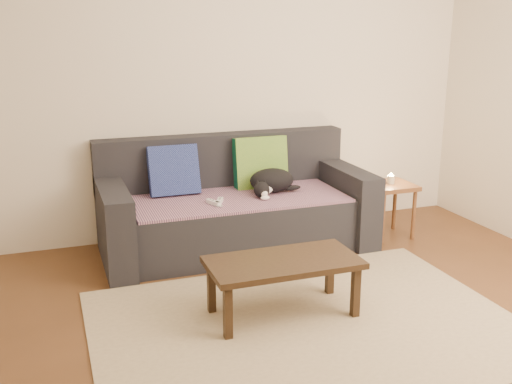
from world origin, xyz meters
TOP-DOWN VIEW (x-y plane):
  - ground at (0.00, 0.00)m, footprint 4.50×4.50m
  - back_wall at (0.00, 2.00)m, footprint 4.50×0.04m
  - sofa at (0.00, 1.57)m, footprint 2.10×0.94m
  - throw_blanket at (0.00, 1.48)m, footprint 1.66×0.74m
  - cushion_navy at (-0.45, 1.74)m, footprint 0.39×0.21m
  - cushion_green at (0.28, 1.74)m, footprint 0.44×0.17m
  - cat at (0.29, 1.53)m, footprint 0.44×0.38m
  - wii_remote_a at (-0.23, 1.35)m, footprint 0.09×0.15m
  - wii_remote_b at (-0.18, 1.36)m, footprint 0.10×0.15m
  - side_table at (1.31, 1.38)m, footprint 0.37×0.37m
  - candle at (1.31, 1.38)m, footprint 0.06×0.06m
  - rug at (0.00, 0.15)m, footprint 2.50×1.80m
  - coffee_table at (-0.09, 0.33)m, footprint 0.92×0.46m

SIDE VIEW (x-z plane):
  - ground at x=0.00m, z-range 0.00..0.00m
  - rug at x=0.00m, z-range 0.00..0.01m
  - sofa at x=0.00m, z-range -0.13..0.74m
  - coffee_table at x=-0.09m, z-range 0.14..0.51m
  - side_table at x=1.31m, z-range 0.15..0.61m
  - throw_blanket at x=0.00m, z-range 0.42..0.44m
  - wii_remote_a at x=-0.23m, z-range 0.44..0.47m
  - wii_remote_b at x=-0.18m, z-range 0.44..0.47m
  - candle at x=1.31m, z-range 0.45..0.54m
  - cat at x=0.29m, z-range 0.44..0.63m
  - cushion_navy at x=-0.45m, z-range 0.43..0.83m
  - cushion_green at x=0.28m, z-range 0.40..0.86m
  - back_wall at x=0.00m, z-range 0.00..2.60m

